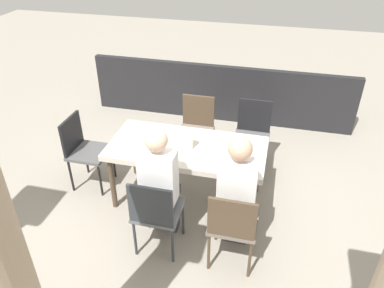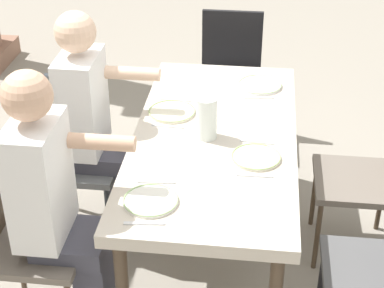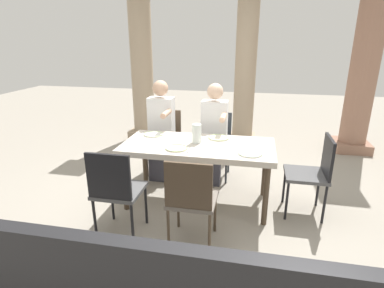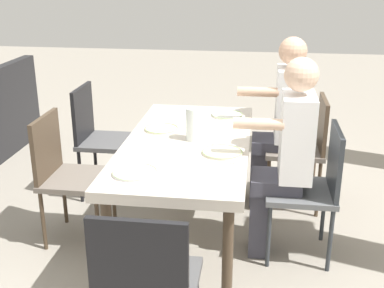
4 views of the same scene
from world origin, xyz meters
TOP-DOWN VIEW (x-y plane):
  - ground_plane at (0.00, 0.00)m, footprint 16.00×16.00m
  - dining_table at (0.00, 0.00)m, footprint 1.71×0.82m
  - chair_west_north at (-0.64, 0.83)m, footprint 0.44×0.44m
  - chair_west_south at (-0.64, -0.83)m, footprint 0.44×0.44m
  - chair_mid_north at (0.09, 0.83)m, footprint 0.44×0.44m
  - chair_mid_south at (0.09, -0.83)m, footprint 0.44×0.44m
  - chair_head_east at (1.27, 0.00)m, footprint 0.44×0.44m
  - diner_woman_green at (0.09, 0.64)m, footprint 0.35×0.49m
  - diner_man_white at (-0.64, 0.63)m, footprint 0.35×0.49m
  - patio_railing at (0.00, -2.05)m, footprint 4.11×0.10m
  - plate_0 at (-0.60, 0.22)m, footprint 0.24×0.24m
  - fork_0 at (-0.75, 0.22)m, footprint 0.03×0.17m
  - spoon_0 at (-0.45, 0.22)m, footprint 0.03×0.17m
  - plate_1 at (-0.20, -0.21)m, footprint 0.24×0.24m
  - fork_1 at (-0.35, -0.21)m, footprint 0.02×0.17m
  - spoon_1 at (-0.05, -0.21)m, footprint 0.03×0.17m
  - plate_2 at (0.21, 0.25)m, footprint 0.25×0.25m
  - fork_2 at (0.06, 0.25)m, footprint 0.02×0.17m
  - spoon_2 at (0.36, 0.25)m, footprint 0.02×0.17m
  - plate_3 at (0.59, -0.21)m, footprint 0.25×0.25m
  - fork_3 at (0.44, -0.21)m, footprint 0.03×0.17m
  - spoon_3 at (0.74, -0.21)m, footprint 0.02×0.17m
  - water_pitcher at (-0.02, 0.04)m, footprint 0.11×0.11m

SIDE VIEW (x-z plane):
  - ground_plane at x=0.00m, z-range 0.00..0.00m
  - patio_railing at x=0.00m, z-range 0.00..0.90m
  - chair_mid_north at x=0.09m, z-range 0.07..0.96m
  - chair_mid_south at x=0.09m, z-range 0.07..0.96m
  - chair_head_east at x=1.27m, z-range 0.08..0.97m
  - chair_west_north at x=-0.64m, z-range 0.08..0.97m
  - chair_west_south at x=-0.64m, z-range 0.07..0.99m
  - dining_table at x=0.00m, z-range 0.30..1.04m
  - diner_woman_green at x=0.09m, z-range 0.05..1.37m
  - diner_man_white at x=-0.64m, z-range 0.05..1.39m
  - fork_0 at x=-0.75m, z-range 0.74..0.74m
  - spoon_0 at x=-0.45m, z-range 0.74..0.74m
  - fork_1 at x=-0.35m, z-range 0.74..0.74m
  - spoon_1 at x=-0.05m, z-range 0.74..0.74m
  - fork_2 at x=0.06m, z-range 0.74..0.74m
  - spoon_2 at x=0.36m, z-range 0.74..0.74m
  - fork_3 at x=0.44m, z-range 0.74..0.74m
  - spoon_3 at x=0.74m, z-range 0.74..0.74m
  - plate_3 at x=0.59m, z-range 0.74..0.75m
  - plate_2 at x=0.21m, z-range 0.74..0.75m
  - plate_0 at x=-0.60m, z-range 0.74..0.75m
  - plate_1 at x=-0.20m, z-range 0.74..0.75m
  - water_pitcher at x=-0.02m, z-range 0.72..0.94m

